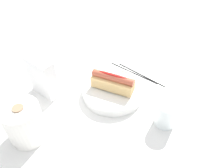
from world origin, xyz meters
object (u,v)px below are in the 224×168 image
napkin_box (42,77)px  chopstick_far (141,74)px  water_glass (166,115)px  chopstick_near (133,73)px  hotdog_front (112,82)px  serving_bowl (112,91)px  paper_towel_roll (24,123)px

napkin_box → chopstick_far: size_ratio=0.68×
water_glass → napkin_box: 0.44m
chopstick_near → chopstick_far: 0.03m
hotdog_front → chopstick_far: hotdog_front is taller
water_glass → chopstick_near: (0.23, -0.12, -0.04)m
water_glass → chopstick_far: bearing=-34.2°
serving_bowl → chopstick_near: bearing=-82.4°
paper_towel_roll → napkin_box: 0.19m
serving_bowl → hotdog_front: 0.04m
water_glass → paper_towel_roll: paper_towel_roll is taller
paper_towel_roll → chopstick_near: 0.46m
serving_bowl → water_glass: size_ratio=2.50×
napkin_box → paper_towel_roll: bearing=123.9°
hotdog_front → paper_towel_roll: paper_towel_roll is taller
napkin_box → chopstick_near: 0.36m
water_glass → paper_towel_roll: size_ratio=0.67×
hotdog_front → paper_towel_roll: 0.31m
chopstick_far → paper_towel_roll: bearing=77.1°
water_glass → napkin_box: bearing=24.4°
napkin_box → serving_bowl: bearing=-146.0°
hotdog_front → water_glass: hotdog_front is taller
napkin_box → chopstick_far: (-0.20, -0.32, -0.07)m
water_glass → paper_towel_roll: 0.43m
hotdog_front → water_glass: 0.21m
paper_towel_roll → napkin_box: bearing=-50.5°
serving_bowl → chopstick_near: (0.02, -0.15, -0.02)m
napkin_box → chopstick_near: size_ratio=0.68×
hotdog_front → serving_bowl: bearing=-90.0°
serving_bowl → chopstick_far: serving_bowl is taller
water_glass → hotdog_front: bearing=6.8°
hotdog_front → napkin_box: bearing=39.6°
paper_towel_roll → chopstick_near: bearing=-96.1°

